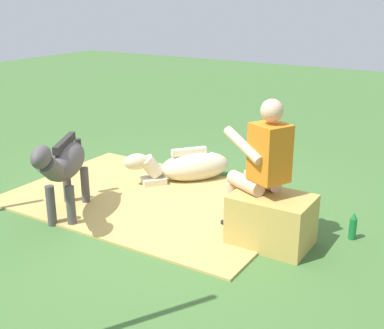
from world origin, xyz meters
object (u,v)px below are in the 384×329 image
(person_seated, at_px, (261,163))
(pony_standing, at_px, (64,164))
(pony_lying, at_px, (188,166))
(hay_bale, at_px, (271,220))
(soda_bottle, at_px, (353,226))

(person_seated, bearing_deg, pony_standing, 18.24)
(pony_lying, bearing_deg, person_seated, 145.51)
(hay_bale, xyz_separation_m, soda_bottle, (-0.62, -0.50, -0.11))
(person_seated, height_order, pony_standing, person_seated)
(pony_standing, bearing_deg, hay_bale, -164.37)
(pony_lying, bearing_deg, pony_standing, 72.91)
(pony_lying, bearing_deg, hay_bale, 146.92)
(person_seated, xyz_separation_m, pony_standing, (1.87, 0.62, -0.17))
(pony_lying, relative_size, soda_bottle, 4.50)
(pony_standing, height_order, pony_lying, pony_standing)
(hay_bale, distance_m, person_seated, 0.54)
(pony_standing, bearing_deg, soda_bottle, -158.09)
(person_seated, relative_size, pony_standing, 1.11)
(person_seated, height_order, soda_bottle, person_seated)
(soda_bottle, bearing_deg, person_seated, 30.03)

